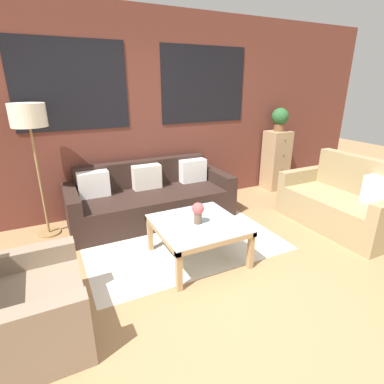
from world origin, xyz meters
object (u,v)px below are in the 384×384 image
Objects in this scene: settee_vintage at (343,204)px; floor_lamp at (29,122)px; armchair_corner at (21,310)px; coffee_table at (198,228)px; couch_dark at (151,199)px; flower_vase at (198,211)px; drawer_cabinet at (276,160)px; potted_plant at (280,118)px.

floor_lamp is at bearing 157.21° from settee_vintage.
coffee_table is (1.67, 0.43, 0.09)m from armchair_corner.
armchair_corner is 1.04× the size of coffee_table.
couch_dark is 1.30m from flower_vase.
drawer_cabinet is at bearing 32.20° from coffee_table.
settee_vintage reaches higher than armchair_corner.
flower_vase is at bearing -147.62° from drawer_cabinet.
armchair_corner is at bearing -96.99° from floor_lamp.
armchair_corner is (-3.79, -0.30, -0.03)m from settee_vintage.
floor_lamp is (-1.45, 1.37, 1.05)m from coffee_table.
coffee_table is at bearing 14.27° from armchair_corner.
coffee_table is at bearing 176.52° from settee_vintage.
settee_vintage is 1.64m from drawer_cabinet.
armchair_corner is 2.35× the size of potted_plant.
floor_lamp is 1.56× the size of drawer_cabinet.
settee_vintage is 0.94× the size of floor_lamp.
couch_dark is at bearing -5.07° from floor_lamp.
coffee_table is 2.26× the size of potted_plant.
armchair_corner is 0.57× the size of floor_lamp.
couch_dark reaches higher than flower_vase.
drawer_cabinet is (2.45, 0.23, 0.24)m from couch_dark.
couch_dark is 1.39× the size of floor_lamp.
couch_dark is 2.44× the size of armchair_corner.
floor_lamp reaches higher than settee_vintage.
potted_plant reaches higher than settee_vintage.
armchair_corner is 1.73m from coffee_table.
couch_dark is 2.30m from armchair_corner.
drawer_cabinet reaches higher than settee_vintage.
coffee_table is 2.25m from floor_lamp.
armchair_corner is 3.98× the size of flower_vase.
flower_vase is (1.44, -1.39, -0.84)m from floor_lamp.
drawer_cabinet is at bearing 81.77° from settee_vintage.
drawer_cabinet is at bearing 25.35° from armchair_corner.
settee_vintage is at bearing -22.79° from floor_lamp.
floor_lamp is 4.14× the size of potted_plant.
armchair_corner reaches higher than coffee_table.
settee_vintage is 1.46× the size of drawer_cabinet.
floor_lamp is at bearing 136.60° from coffee_table.
coffee_table is at bearing -85.68° from couch_dark.
armchair_corner is at bearing -154.65° from drawer_cabinet.
flower_vase is at bearing -113.93° from coffee_table.
couch_dark is at bearing 148.06° from settee_vintage.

